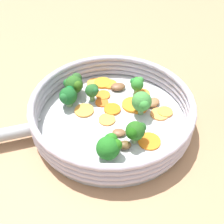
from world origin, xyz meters
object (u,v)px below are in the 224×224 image
broccoli_floret_5 (92,91)px  broccoli_floret_6 (74,84)px  carrot_slice_2 (102,102)px  carrot_slice_8 (149,141)px  skillet (112,120)px  carrot_slice_3 (107,120)px  carrot_slice_12 (84,110)px  broccoli_floret_4 (109,146)px  mushroom_piece_3 (153,102)px  broccoli_floret_2 (137,84)px  carrot_slice_5 (133,105)px  carrot_slice_9 (112,109)px  carrot_slice_11 (142,94)px  carrot_slice_1 (165,112)px  carrot_slice_7 (103,83)px  broccoli_floret_1 (68,96)px  broccoli_floret_3 (142,102)px  carrot_slice_13 (104,95)px  carrot_slice_0 (138,107)px  carrot_slice_10 (110,84)px  mushroom_piece_2 (118,87)px  carrot_slice_6 (159,114)px  mushroom_piece_0 (126,145)px  carrot_slice_4 (95,83)px  broccoli_floret_0 (135,131)px  mushroom_piece_1 (120,132)px

broccoli_floret_5 → broccoli_floret_6: 0.05m
carrot_slice_2 → carrot_slice_8: size_ratio=0.68×
skillet → carrot_slice_3: size_ratio=9.02×
carrot_slice_8 → carrot_slice_12: (0.12, 0.10, 0.00)m
broccoli_floret_4 → mushroom_piece_3: size_ratio=1.34×
carrot_slice_2 → carrot_slice_3: same height
broccoli_floret_2 → broccoli_floret_4: bearing=144.9°
carrot_slice_5 → carrot_slice_9: size_ratio=1.33×
carrot_slice_2 → carrot_slice_11: bearing=-89.7°
carrot_slice_8 → carrot_slice_1: bearing=-43.6°
skillet → mushroom_piece_3: 0.10m
carrot_slice_12 → carrot_slice_7: bearing=-37.2°
broccoli_floret_1 → broccoli_floret_3: bearing=-116.0°
carrot_slice_2 → mushroom_piece_3: size_ratio=0.84×
carrot_slice_5 → carrot_slice_13: size_ratio=1.48×
carrot_slice_3 → carrot_slice_9: (0.03, -0.02, 0.00)m
carrot_slice_0 → mushroom_piece_3: mushroom_piece_3 is taller
carrot_slice_7 → carrot_slice_13: (-0.04, 0.01, -0.00)m
carrot_slice_10 → broccoli_floret_1: bearing=113.2°
carrot_slice_9 → carrot_slice_13: 0.05m
carrot_slice_3 → broccoli_floret_4: 0.09m
carrot_slice_8 → carrot_slice_12: 0.15m
carrot_slice_1 → mushroom_piece_2: size_ratio=0.94×
carrot_slice_6 → carrot_slice_9: size_ratio=1.04×
carrot_slice_12 → broccoli_floret_3: bearing=-109.6°
carrot_slice_5 → carrot_slice_3: bearing=112.2°
skillet → broccoli_floret_4: bearing=161.0°
mushroom_piece_0 → mushroom_piece_3: mushroom_piece_0 is taller
carrot_slice_6 → mushroom_piece_3: mushroom_piece_3 is taller
carrot_slice_10 → broccoli_floret_3: size_ratio=0.63×
carrot_slice_4 → broccoli_floret_2: size_ratio=0.97×
carrot_slice_7 → carrot_slice_12: carrot_slice_7 is taller
carrot_slice_13 → carrot_slice_12: bearing=124.8°
carrot_slice_8 → broccoli_floret_5: bearing=27.0°
broccoli_floret_1 → carrot_slice_1: bearing=-113.0°
carrot_slice_8 → broccoli_floret_0: size_ratio=0.89×
carrot_slice_0 → broccoli_floret_3: broccoli_floret_3 is taller
broccoli_floret_0 → broccoli_floret_4: 0.06m
carrot_slice_13 → broccoli_floret_1: size_ratio=0.72×
carrot_slice_12 → broccoli_floret_2: 0.13m
skillet → carrot_slice_9: carrot_slice_9 is taller
carrot_slice_6 → mushroom_piece_2: (0.11, 0.06, 0.01)m
carrot_slice_9 → mushroom_piece_1: 0.07m
broccoli_floret_6 → mushroom_piece_2: bearing=-95.7°
carrot_slice_10 → carrot_slice_13: 0.04m
mushroom_piece_1 → carrot_slice_10: bearing=-8.3°
carrot_slice_4 → mushroom_piece_1: 0.17m
carrot_slice_7 → carrot_slice_11: same height
mushroom_piece_1 → carrot_slice_3: bearing=18.3°
carrot_slice_3 → carrot_slice_11: (0.06, -0.10, 0.00)m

